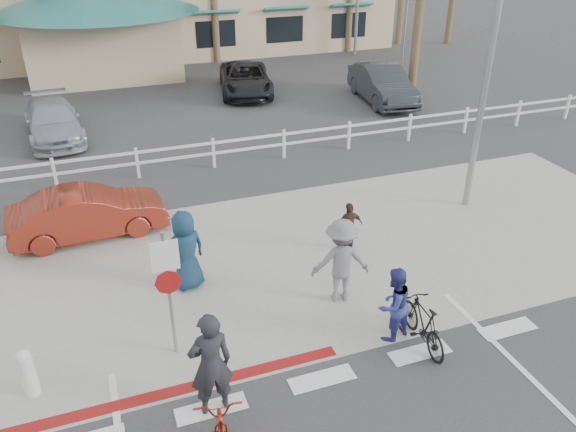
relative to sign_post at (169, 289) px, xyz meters
name	(u,v)px	position (x,y,z in m)	size (l,w,h in m)	color
ground	(336,404)	(2.30, -2.20, -1.45)	(140.00, 140.00, 0.00)	#333335
sidewalk_plaza	(257,265)	(2.30, 2.30, -1.44)	(22.00, 7.00, 0.01)	gray
cross_street	(217,195)	(2.30, 6.30, -1.45)	(40.00, 5.00, 0.01)	#333335
parking_lot	(166,104)	(2.30, 15.80, -1.45)	(50.00, 16.00, 0.01)	#333335
curb_red	(146,399)	(-0.70, -1.00, -1.44)	(7.00, 0.25, 0.02)	maroon
rail_fence	(217,153)	(2.80, 8.30, -0.95)	(29.40, 0.16, 1.00)	silver
sign_post	(169,289)	(0.00, 0.00, 0.00)	(0.50, 0.10, 2.90)	gray
bollard_0	(28,372)	(-2.50, -0.20, -0.97)	(0.26, 0.26, 0.95)	silver
streetlight_0	(493,42)	(8.80, 3.30, 3.05)	(0.60, 2.00, 9.00)	gray
info_sign	(407,7)	(16.30, 19.80, 1.35)	(1.20, 0.16, 5.60)	navy
rider_red	(211,364)	(0.35, -1.60, -0.47)	(0.72, 0.47, 1.96)	black
bike_black	(423,324)	(4.46, -1.37, -0.97)	(0.45, 1.59, 0.96)	black
rider_black	(393,304)	(4.00, -0.99, -0.68)	(0.75, 0.59, 1.55)	navy
pedestrian_a	(341,261)	(3.58, 0.48, -0.50)	(1.22, 0.70, 1.90)	slate
pedestrian_child	(349,226)	(4.64, 2.28, -0.83)	(0.73, 0.30, 1.24)	#432B1C
pedestrian_b	(186,251)	(0.64, 2.03, -0.53)	(0.90, 0.58, 1.84)	#14314B
car_white_sedan	(88,213)	(-1.27, 5.11, -0.82)	(1.34, 3.83, 1.26)	maroon
lot_car_1	(53,121)	(-2.15, 12.95, -0.80)	(1.82, 4.49, 1.30)	#9196A5
lot_car_3	(382,84)	(11.28, 12.94, -0.67)	(1.65, 4.73, 1.56)	#23292E
lot_car_5	(245,79)	(6.05, 16.23, -0.79)	(2.21, 4.78, 1.33)	black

